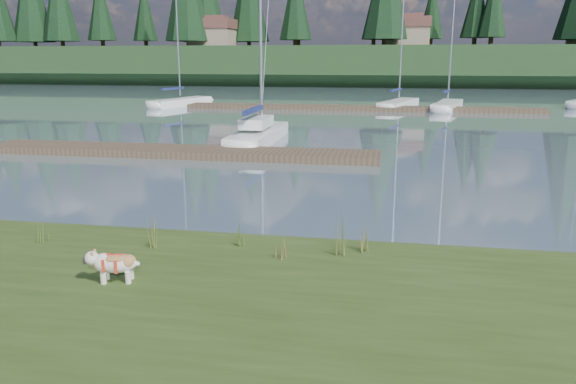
# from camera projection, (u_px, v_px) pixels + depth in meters

# --- Properties ---
(ground) EXTENTS (200.00, 200.00, 0.00)m
(ground) POSITION_uv_depth(u_px,v_px,m) (332.00, 110.00, 41.82)
(ground) COLOR slate
(ground) RESTS_ON ground
(bank) EXTENTS (60.00, 9.00, 0.35)m
(bank) POSITION_uv_depth(u_px,v_px,m) (47.00, 343.00, 7.35)
(bank) COLOR #34481C
(bank) RESTS_ON ground
(ridge) EXTENTS (200.00, 20.00, 5.00)m
(ridge) POSITION_uv_depth(u_px,v_px,m) (363.00, 66.00, 82.35)
(ridge) COLOR #1A3118
(ridge) RESTS_ON ground
(bulldog) EXTENTS (0.86, 0.45, 0.51)m
(bulldog) POSITION_uv_depth(u_px,v_px,m) (115.00, 262.00, 8.87)
(bulldog) COLOR silver
(bulldog) RESTS_ON bank
(sailboat_main) EXTENTS (1.55, 7.72, 11.22)m
(sailboat_main) POSITION_uv_depth(u_px,v_px,m) (261.00, 131.00, 26.46)
(sailboat_main) COLOR white
(sailboat_main) RESTS_ON ground
(dock_near) EXTENTS (16.00, 2.00, 0.30)m
(dock_near) POSITION_uv_depth(u_px,v_px,m) (178.00, 152.00, 22.40)
(dock_near) COLOR #4C3D2C
(dock_near) RESTS_ON ground
(dock_far) EXTENTS (26.00, 2.20, 0.30)m
(dock_far) POSITION_uv_depth(u_px,v_px,m) (359.00, 108.00, 41.43)
(dock_far) COLOR #4C3D2C
(dock_far) RESTS_ON ground
(sailboat_bg_0) EXTENTS (3.61, 7.48, 10.78)m
(sailboat_bg_0) POSITION_uv_depth(u_px,v_px,m) (185.00, 101.00, 45.77)
(sailboat_bg_0) COLOR white
(sailboat_bg_0) RESTS_ON ground
(sailboat_bg_2) EXTENTS (3.54, 7.57, 11.27)m
(sailboat_bg_2) POSITION_uv_depth(u_px,v_px,m) (401.00, 103.00, 43.90)
(sailboat_bg_2) COLOR white
(sailboat_bg_2) RESTS_ON ground
(sailboat_bg_3) EXTENTS (3.09, 7.55, 10.96)m
(sailboat_bg_3) POSITION_uv_depth(u_px,v_px,m) (449.00, 104.00, 42.48)
(sailboat_bg_3) COLOR white
(sailboat_bg_3) RESTS_ON ground
(weed_0) EXTENTS (0.17, 0.14, 0.67)m
(weed_0) POSITION_uv_depth(u_px,v_px,m) (153.00, 233.00, 10.48)
(weed_0) COLOR #475B23
(weed_0) RESTS_ON bank
(weed_1) EXTENTS (0.17, 0.14, 0.52)m
(weed_1) POSITION_uv_depth(u_px,v_px,m) (241.00, 235.00, 10.55)
(weed_1) COLOR #475B23
(weed_1) RESTS_ON bank
(weed_2) EXTENTS (0.17, 0.14, 0.78)m
(weed_2) POSITION_uv_depth(u_px,v_px,m) (341.00, 238.00, 10.04)
(weed_2) COLOR #475B23
(weed_2) RESTS_ON bank
(weed_3) EXTENTS (0.17, 0.14, 0.46)m
(weed_3) POSITION_uv_depth(u_px,v_px,m) (43.00, 232.00, 10.80)
(weed_3) COLOR #475B23
(weed_3) RESTS_ON bank
(weed_4) EXTENTS (0.17, 0.14, 0.46)m
(weed_4) POSITION_uv_depth(u_px,v_px,m) (279.00, 248.00, 9.91)
(weed_4) COLOR #475B23
(weed_4) RESTS_ON bank
(weed_5) EXTENTS (0.17, 0.14, 0.66)m
(weed_5) POSITION_uv_depth(u_px,v_px,m) (363.00, 238.00, 10.21)
(weed_5) COLOR #475B23
(weed_5) RESTS_ON bank
(mud_lip) EXTENTS (60.00, 0.50, 0.14)m
(mud_lip) POSITION_uv_depth(u_px,v_px,m) (173.00, 244.00, 11.59)
(mud_lip) COLOR #33281C
(mud_lip) RESTS_ON ground
(conifer_1) EXTENTS (4.40, 4.40, 11.30)m
(conifer_1) POSITION_uv_depth(u_px,v_px,m) (100.00, 7.00, 85.38)
(conifer_1) COLOR #382619
(conifer_1) RESTS_ON ridge
(conifer_3) EXTENTS (4.84, 4.84, 12.25)m
(conifer_3) POSITION_uv_depth(u_px,v_px,m) (295.00, 1.00, 80.97)
(conifer_3) COLOR #382619
(conifer_3) RESTS_ON ridge
(conifer_5) EXTENTS (3.96, 3.96, 10.35)m
(conifer_5) POSITION_uv_depth(u_px,v_px,m) (477.00, 3.00, 74.89)
(conifer_5) COLOR #382619
(conifer_5) RESTS_ON ridge
(house_0) EXTENTS (6.30, 5.30, 4.65)m
(house_0) POSITION_uv_depth(u_px,v_px,m) (212.00, 32.00, 82.20)
(house_0) COLOR gray
(house_0) RESTS_ON ridge
(house_1) EXTENTS (6.30, 5.30, 4.65)m
(house_1) POSITION_uv_depth(u_px,v_px,m) (407.00, 31.00, 78.25)
(house_1) COLOR gray
(house_1) RESTS_ON ridge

